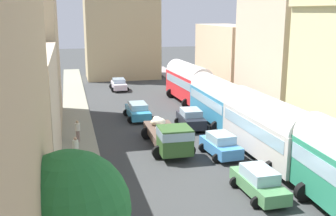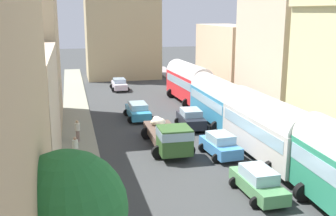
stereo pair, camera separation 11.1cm
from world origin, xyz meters
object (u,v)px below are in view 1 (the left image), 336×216
Objects in this scene: pedestrian_0 at (78,130)px; parked_bus_2 at (219,99)px; parked_bus_1 at (268,126)px; cargo_truck_0 at (169,135)px; car_1 at (119,84)px; pedestrian_4 at (91,179)px; parked_bus_3 at (188,81)px; car_2 at (259,182)px; car_3 at (221,145)px; car_4 at (191,119)px; pedestrian_1 at (76,148)px; car_0 at (138,111)px.

parked_bus_2 is at bearing 12.64° from pedestrian_0.
parked_bus_1 is 1.24× the size of cargo_truck_0.
parked_bus_2 is 18.88m from car_1.
pedestrian_4 is at bearing -163.97° from parked_bus_1.
pedestrian_4 is (-5.13, -30.02, 0.37)m from car_1.
parked_bus_3 reaches higher than parked_bus_2.
parked_bus_2 is 14.34m from car_2.
car_3 is 7.03m from car_4.
car_3 is (3.13, -1.78, -0.36)m from cargo_truck_0.
parked_bus_1 reaches higher than car_2.
parked_bus_2 reaches higher than car_1.
pedestrian_0 is at bearing 86.70° from pedestrian_1.
parked_bus_1 is 3.36m from car_3.
pedestrian_1 is (-5.71, -10.01, 0.23)m from car_0.
parked_bus_3 is 5.22× the size of pedestrian_1.
cargo_truck_0 is 8.53m from car_2.
parked_bus_1 is 1.03× the size of parked_bus_3.
parked_bus_1 is at bearing -27.91° from pedestrian_0.
car_2 is at bearing -102.01° from parked_bus_2.
parked_bus_3 is 2.27× the size of car_1.
car_3 is at bearing -109.40° from parked_bus_2.
pedestrian_0 reaches higher than car_2.
car_3 is at bearing 87.69° from car_2.
parked_bus_1 is 27.50m from car_1.
cargo_truck_0 is 23.66m from car_1.
parked_bus_3 is 2.39× the size of car_3.
pedestrian_1 is at bearing -93.30° from pedestrian_0.
car_4 reaches higher than car_0.
pedestrian_0 is at bearing 128.48° from car_2.
pedestrian_4 is (-5.05, -15.63, 0.36)m from car_0.
car_1 is (0.08, 14.39, -0.01)m from car_0.
car_0 is 1.09× the size of car_4.
pedestrian_0 is at bearing -105.25° from car_1.
car_3 is at bearing -28.69° from pedestrian_0.
pedestrian_0 reaches higher than pedestrian_1.
cargo_truck_0 is (-5.85, 3.06, -1.13)m from parked_bus_1.
pedestrian_1 is 5.65m from pedestrian_4.
car_4 is at bearing -46.58° from car_0.
pedestrian_4 reaches higher than car_2.
car_2 is 1.10× the size of car_3.
parked_bus_3 is 10.91m from car_1.
cargo_truck_0 is at bearing -88.73° from car_1.
cargo_truck_0 is at bearing 109.78° from car_2.
parked_bus_3 is 24.25m from pedestrian_4.
parked_bus_2 is 9.00m from parked_bus_3.
pedestrian_4 is at bearing 169.06° from car_2.
pedestrian_0 is 0.93× the size of pedestrian_4.
pedestrian_4 is (0.66, -5.61, 0.13)m from pedestrian_1.
parked_bus_1 is 6.70m from cargo_truck_0.
parked_bus_1 reaches higher than pedestrian_0.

